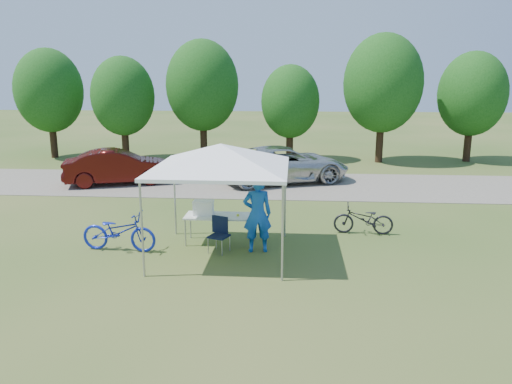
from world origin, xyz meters
TOP-DOWN VIEW (x-y plane):
  - ground at (0.00, 0.00)m, footprint 100.00×100.00m
  - gravel_strip at (0.00, 8.00)m, footprint 24.00×5.00m
  - canopy at (0.00, 0.00)m, footprint 4.53×4.53m
  - treeline at (-0.29, 14.05)m, footprint 24.89×4.28m
  - folding_table at (-0.16, 0.85)m, footprint 1.82×0.76m
  - folding_chair at (-0.10, 0.25)m, footprint 0.57×0.60m
  - cooler at (-0.60, 0.85)m, footprint 0.52×0.35m
  - ice_cream_cup at (0.30, 0.80)m, footprint 0.07×0.07m
  - cyclist at (0.84, 0.28)m, footprint 0.78×0.58m
  - bike_blue at (-2.59, 0.07)m, footprint 1.95×0.82m
  - bike_dark at (3.65, 1.89)m, footprint 1.65×0.66m
  - minivan at (1.34, 8.59)m, footprint 5.81×4.16m
  - sedan at (-5.28, 7.71)m, footprint 4.46×2.76m

SIDE VIEW (x-z plane):
  - ground at x=0.00m, z-range 0.00..0.00m
  - gravel_strip at x=0.00m, z-range 0.00..0.02m
  - bike_dark at x=3.65m, z-range 0.00..0.85m
  - bike_blue at x=-2.59m, z-range 0.00..1.00m
  - folding_chair at x=-0.10m, z-range 0.08..0.94m
  - folding_table at x=-0.16m, z-range 0.33..1.08m
  - sedan at x=-5.28m, z-range 0.02..1.41m
  - minivan at x=1.34m, z-range 0.02..1.49m
  - ice_cream_cup at x=0.30m, z-range 0.75..0.80m
  - cooler at x=-0.60m, z-range 0.75..1.13m
  - cyclist at x=0.84m, z-range 0.00..1.94m
  - canopy at x=0.00m, z-range 1.15..4.15m
  - treeline at x=-0.29m, z-range 0.38..6.68m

